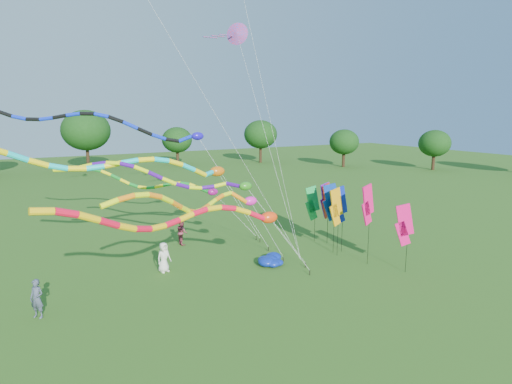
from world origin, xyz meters
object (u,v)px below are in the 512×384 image
person_a (164,257)px  tube_kite_red (201,217)px  tube_kite_orange (208,202)px  person_c (182,232)px  blue_nylon_heap (271,262)px  person_b (37,299)px

person_a → tube_kite_red: bearing=-107.6°
tube_kite_red → tube_kite_orange: 1.54m
person_c → tube_kite_orange: bearing=168.7°
tube_kite_orange → blue_nylon_heap: tube_kite_orange is taller
blue_nylon_heap → tube_kite_orange: bearing=-153.0°
tube_kite_orange → person_a: bearing=76.3°
tube_kite_orange → person_c: bearing=54.6°
tube_kite_red → person_a: bearing=78.7°
tube_kite_orange → blue_nylon_heap: size_ratio=6.47×
tube_kite_red → person_b: (-6.68, 3.16, -3.63)m
tube_kite_orange → person_c: (1.74, 9.18, -4.04)m
tube_kite_orange → person_b: 8.75m
tube_kite_red → tube_kite_orange: bearing=43.5°
tube_kite_red → person_a: tube_kite_red is taller
tube_kite_red → person_a: size_ratio=7.67×
blue_nylon_heap → person_c: (-3.23, 6.64, 0.64)m
person_a → person_b: (-6.62, -2.75, 0.02)m
person_b → person_c: (9.26, 7.24, -0.02)m
blue_nylon_heap → person_c: bearing=115.9°
person_a → person_b: size_ratio=0.98×
blue_nylon_heap → person_a: size_ratio=0.98×
tube_kite_red → blue_nylon_heap: 8.15m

